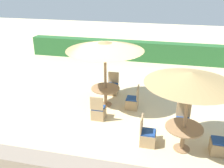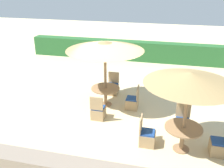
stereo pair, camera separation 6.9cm
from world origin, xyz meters
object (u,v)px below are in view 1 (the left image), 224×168
(patio_chair_front_right_north, at_px, (182,124))
(patio_chair_front_right_east, at_px, (220,146))
(parasol_center, at_px, (105,46))
(patio_chair_center_east, at_px, (132,102))
(parasol_front_right, at_px, (191,78))
(round_table_center, at_px, (105,91))
(patio_chair_center_north, at_px, (113,88))
(patio_chair_front_right_west, at_px, (147,137))
(patio_chair_center_south, at_px, (98,112))
(round_table_front_right, at_px, (184,132))

(patio_chair_front_right_north, relative_size, patio_chair_front_right_east, 1.00)
(parasol_center, height_order, patio_chair_center_east, parasol_center)
(patio_chair_front_right_north, distance_m, parasol_center, 3.80)
(parasol_front_right, distance_m, round_table_center, 3.97)
(parasol_center, bearing_deg, patio_chair_front_right_north, -23.13)
(parasol_front_right, height_order, patio_chair_center_north, parasol_front_right)
(patio_chair_front_right_east, bearing_deg, round_table_center, 61.10)
(parasol_front_right, bearing_deg, round_table_center, 142.74)
(parasol_front_right, xyz_separation_m, parasol_center, (-2.87, 2.19, 0.14))
(parasol_front_right, relative_size, patio_chair_front_right_east, 2.62)
(patio_chair_front_right_west, distance_m, parasol_center, 3.56)
(parasol_front_right, bearing_deg, patio_chair_center_east, 130.09)
(patio_chair_front_right_north, relative_size, patio_chair_center_south, 1.00)
(parasol_front_right, xyz_separation_m, patio_chair_center_east, (-1.80, 2.13, -1.98))
(patio_chair_front_right_west, height_order, patio_chair_center_north, same)
(round_table_center, relative_size, patio_chair_center_east, 1.18)
(parasol_front_right, bearing_deg, patio_chair_center_north, 131.14)
(round_table_front_right, bearing_deg, patio_chair_front_right_east, 1.91)
(parasol_front_right, xyz_separation_m, round_table_center, (-2.87, 2.19, -1.66))
(patio_chair_front_right_north, relative_size, round_table_center, 0.85)
(patio_chair_center_east, distance_m, patio_chair_center_north, 1.52)
(patio_chair_front_right_north, distance_m, patio_chair_front_right_east, 1.36)
(patio_chair_front_right_north, distance_m, round_table_center, 3.17)
(round_table_front_right, bearing_deg, patio_chair_front_right_west, 179.49)
(patio_chair_front_right_north, bearing_deg, patio_chair_front_right_east, 137.60)
(round_table_center, relative_size, patio_chair_center_north, 1.18)
(parasol_center, bearing_deg, round_table_center, 110.56)
(patio_chair_center_east, bearing_deg, round_table_center, 87.26)
(patio_chair_front_right_east, relative_size, parasol_center, 0.33)
(patio_chair_front_right_east, bearing_deg, parasol_front_right, 91.91)
(parasol_center, height_order, round_table_center, parasol_center)
(patio_chair_front_right_west, xyz_separation_m, parasol_center, (-1.85, 2.18, 2.12))
(patio_chair_front_right_east, bearing_deg, parasol_center, 61.10)
(patio_chair_front_right_north, bearing_deg, patio_chair_center_east, -33.08)
(patio_chair_front_right_north, height_order, round_table_center, patio_chair_front_right_north)
(parasol_front_right, distance_m, patio_chair_front_right_west, 2.23)
(patio_chair_front_right_north, xyz_separation_m, patio_chair_center_east, (-1.82, 1.19, 0.00))
(parasol_center, distance_m, patio_chair_center_east, 2.38)
(patio_chair_front_right_east, xyz_separation_m, patio_chair_front_right_west, (-2.04, -0.03, 0.00))
(patio_chair_front_right_east, distance_m, patio_chair_center_east, 3.52)
(patio_chair_front_right_west, bearing_deg, patio_chair_center_south, -120.99)
(parasol_front_right, relative_size, round_table_front_right, 2.29)
(patio_chair_front_right_north, bearing_deg, parasol_center, -23.13)
(round_table_front_right, relative_size, patio_chair_center_east, 1.14)
(patio_chair_center_north, height_order, patio_chair_center_south, same)
(patio_chair_front_right_north, height_order, parasol_center, parasol_center)
(patio_chair_front_right_west, distance_m, patio_chair_center_south, 2.15)
(round_table_center, xyz_separation_m, patio_chair_center_north, (0.04, 1.06, -0.32))
(round_table_front_right, height_order, patio_chair_center_east, patio_chair_center_east)
(round_table_front_right, height_order, parasol_center, parasol_center)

